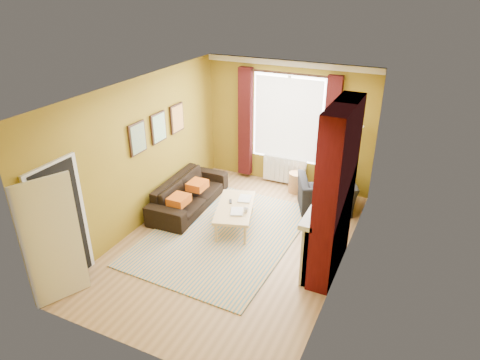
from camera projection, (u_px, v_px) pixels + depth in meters
The scene contains 12 objects.
ground at pixel (234, 242), 7.78m from camera, with size 5.50×5.50×0.00m, color olive.
room_walls at pixel (275, 174), 7.16m from camera, with size 3.82×5.54×2.83m.
striped_rug at pixel (223, 234), 8.01m from camera, with size 2.62×3.55×0.02m.
sofa at pixel (189, 193), 8.84m from camera, with size 2.13×0.83×0.62m, color black.
armchair at pixel (326, 195), 8.69m from camera, with size 1.09×0.95×0.71m, color black.
coffee_table at pixel (235, 208), 8.12m from camera, with size 1.03×1.46×0.44m.
wicker_stool at pixel (297, 182), 9.49m from camera, with size 0.44×0.44×0.45m.
floor_lamp at pixel (355, 143), 8.56m from camera, with size 0.30×0.30×1.71m.
book_a at pixel (231, 211), 7.89m from camera, with size 0.23×0.30×0.03m, color #999999.
book_b at pixel (239, 198), 8.36m from camera, with size 0.24×0.32×0.02m, color #999999.
mug at pixel (246, 210), 7.87m from camera, with size 0.09×0.09×0.09m, color #999999.
tv_remote at pixel (231, 201), 8.24m from camera, with size 0.12×0.16×0.02m.
Camera 1 is at (2.86, -5.85, 4.42)m, focal length 32.00 mm.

